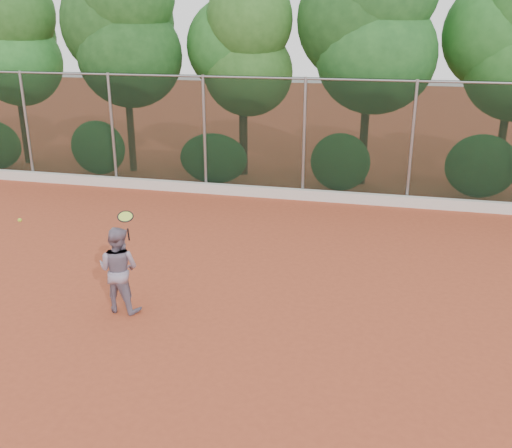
# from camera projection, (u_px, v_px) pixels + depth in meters

# --- Properties ---
(ground) EXTENTS (80.00, 80.00, 0.00)m
(ground) POSITION_uv_depth(u_px,v_px,m) (244.00, 305.00, 10.55)
(ground) COLOR #A54427
(ground) RESTS_ON ground
(concrete_curb) EXTENTS (24.00, 0.20, 0.30)m
(concrete_curb) POSITION_uv_depth(u_px,v_px,m) (302.00, 194.00, 16.75)
(concrete_curb) COLOR silver
(concrete_curb) RESTS_ON ground
(tennis_player) EXTENTS (0.82, 0.67, 1.59)m
(tennis_player) POSITION_uv_depth(u_px,v_px,m) (119.00, 269.00, 10.14)
(tennis_player) COLOR gray
(tennis_player) RESTS_ON ground
(chainlink_fence) EXTENTS (24.09, 0.09, 3.50)m
(chainlink_fence) POSITION_uv_depth(u_px,v_px,m) (304.00, 136.00, 16.34)
(chainlink_fence) COLOR black
(chainlink_fence) RESTS_ON ground
(foliage_backdrop) EXTENTS (23.70, 3.63, 7.55)m
(foliage_backdrop) POSITION_uv_depth(u_px,v_px,m) (299.00, 40.00, 17.42)
(foliage_backdrop) COLOR #3B2616
(foliage_backdrop) RESTS_ON ground
(tennis_racket) EXTENTS (0.35, 0.34, 0.56)m
(tennis_racket) POSITION_uv_depth(u_px,v_px,m) (126.00, 219.00, 9.69)
(tennis_racket) COLOR black
(tennis_racket) RESTS_ON ground
(tennis_ball_in_flight) EXTENTS (0.07, 0.07, 0.07)m
(tennis_ball_in_flight) POSITION_uv_depth(u_px,v_px,m) (20.00, 220.00, 10.22)
(tennis_ball_in_flight) COLOR #A6C62D
(tennis_ball_in_flight) RESTS_ON ground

